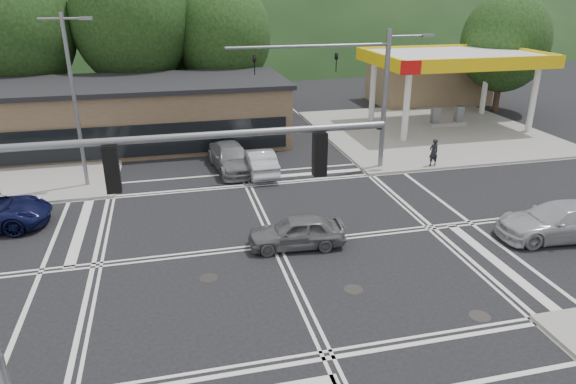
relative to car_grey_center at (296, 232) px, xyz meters
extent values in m
plane|color=black|center=(-0.83, 0.30, -0.68)|extent=(120.00, 120.00, 0.00)
cube|color=gray|center=(14.17, 15.30, -0.61)|extent=(16.00, 16.00, 0.15)
cylinder|color=silver|center=(11.17, 13.30, 1.82)|extent=(0.44, 0.44, 5.00)
cylinder|color=silver|center=(11.17, 19.30, 1.82)|extent=(0.44, 0.44, 5.00)
cylinder|color=silver|center=(21.17, 13.30, 1.82)|extent=(0.44, 0.44, 5.00)
cylinder|color=silver|center=(21.17, 19.30, 1.82)|extent=(0.44, 0.44, 5.00)
cube|color=silver|center=(16.17, 16.30, 4.62)|extent=(12.00, 8.00, 0.60)
cube|color=yellow|center=(16.17, 12.30, 4.62)|extent=(12.20, 0.25, 0.90)
cube|color=yellow|center=(16.17, 20.30, 4.62)|extent=(12.20, 0.25, 0.90)
cube|color=yellow|center=(10.17, 16.30, 4.62)|extent=(0.25, 8.20, 0.90)
cube|color=yellow|center=(22.17, 16.30, 4.62)|extent=(0.25, 8.20, 0.90)
cube|color=red|center=(10.67, 12.15, 4.62)|extent=(1.40, 0.12, 0.90)
cube|color=gray|center=(16.17, 16.30, -0.43)|extent=(3.00, 1.00, 0.30)
cube|color=slate|center=(15.17, 16.30, 0.27)|extent=(0.60, 0.50, 1.30)
cube|color=slate|center=(17.17, 16.30, 0.27)|extent=(0.60, 0.50, 1.30)
cube|color=#846B4F|center=(19.17, 25.30, 1.22)|extent=(10.00, 6.00, 3.80)
cube|color=brown|center=(-8.83, 17.30, 1.32)|extent=(24.00, 8.00, 4.00)
ellipsoid|color=#1B3216|center=(-0.83, 90.30, -0.68)|extent=(252.00, 126.00, 140.00)
cylinder|color=#382619|center=(-14.83, 24.30, 1.74)|extent=(0.50, 0.50, 4.84)
ellipsoid|color=black|center=(-14.83, 24.30, 6.47)|extent=(8.00, 8.00, 9.20)
cylinder|color=#382619|center=(-6.83, 24.30, 1.96)|extent=(0.50, 0.50, 5.28)
ellipsoid|color=black|center=(-6.83, 24.30, 7.12)|extent=(9.00, 9.00, 10.35)
cylinder|color=#382619|center=(0.17, 24.30, 1.52)|extent=(0.50, 0.50, 4.40)
ellipsoid|color=black|center=(0.17, 24.30, 5.82)|extent=(7.60, 7.60, 8.74)
cylinder|color=#382619|center=(-2.83, 28.30, 1.74)|extent=(0.50, 0.50, 4.84)
ellipsoid|color=black|center=(-2.83, 28.30, 6.47)|extent=(8.40, 8.40, 9.66)
cylinder|color=#382619|center=(23.17, 20.30, 1.30)|extent=(0.50, 0.50, 3.96)
ellipsoid|color=black|center=(23.17, 20.30, 5.17)|extent=(7.20, 7.20, 8.28)
cylinder|color=slate|center=(-9.33, 9.30, 3.82)|extent=(0.20, 0.20, 9.00)
cylinder|color=slate|center=(-9.33, 9.30, 8.02)|extent=(2.20, 0.12, 0.12)
cube|color=slate|center=(-8.23, 9.30, 8.02)|extent=(0.60, 0.25, 0.15)
cylinder|color=slate|center=(7.37, 8.50, 3.32)|extent=(0.28, 0.28, 8.00)
cylinder|color=slate|center=(2.87, 8.50, 6.52)|extent=(9.00, 0.16, 0.16)
imported|color=black|center=(4.37, 8.50, 5.62)|extent=(0.16, 0.20, 1.00)
imported|color=black|center=(-0.13, 8.50, 5.62)|extent=(0.16, 0.20, 1.00)
cylinder|color=slate|center=(8.57, 8.50, 6.92)|extent=(2.40, 0.12, 0.12)
cube|color=slate|center=(9.67, 8.50, 6.92)|extent=(0.70, 0.30, 0.15)
cube|color=black|center=(7.12, 8.50, 1.92)|extent=(0.25, 0.30, 0.35)
cylinder|color=slate|center=(-4.53, -7.90, 6.52)|extent=(9.00, 0.16, 0.16)
cube|color=black|center=(-6.03, -7.90, 5.92)|extent=(0.30, 0.25, 1.00)
cube|color=black|center=(-1.53, -7.90, 5.92)|extent=(0.30, 0.25, 1.00)
imported|color=slate|center=(0.00, 0.00, 0.00)|extent=(4.13, 1.95, 1.37)
imported|color=#B0B3B7|center=(11.19, -1.86, 0.09)|extent=(5.57, 2.78, 1.55)
imported|color=#B6B7BE|center=(0.17, 9.30, 0.04)|extent=(1.57, 4.41, 1.45)
imported|color=beige|center=(0.17, 18.83, 0.12)|extent=(2.48, 4.92, 1.61)
imported|color=slate|center=(-1.33, 10.28, 0.07)|extent=(2.73, 5.41, 1.51)
imported|color=black|center=(10.43, 7.80, 0.29)|extent=(0.63, 0.44, 1.65)
camera|label=1|loc=(-4.82, -18.52, 9.44)|focal=32.00mm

